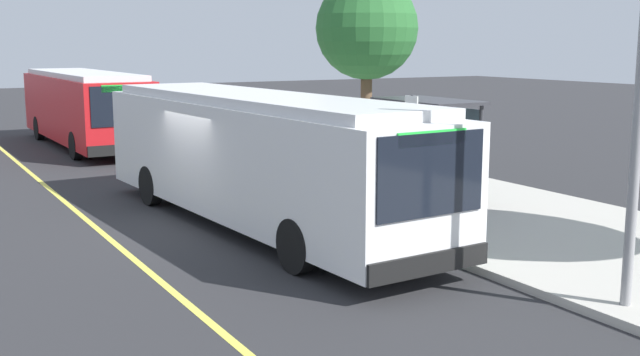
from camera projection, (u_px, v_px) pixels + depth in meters
ground_plane at (203, 224)px, 17.51m from camera, size 120.00×120.00×0.00m
sidewalk_curb at (417, 196)px, 20.42m from camera, size 44.00×6.40×0.15m
lane_stripe_center at (106, 236)px, 16.44m from camera, size 36.00×0.14×0.01m
transit_bus_main at (257, 154)px, 17.07m from camera, size 11.78×3.28×2.95m
transit_bus_second at (84, 106)px, 30.36m from camera, size 10.90×2.72×2.95m
bus_shelter at (428, 126)px, 20.05m from camera, size 2.90×1.60×2.48m
waiting_bench at (432, 178)px, 19.87m from camera, size 1.60×0.48×0.95m
route_sign_post at (411, 141)px, 16.73m from camera, size 0.44×0.08×2.80m
pedestrian_commuter at (444, 176)px, 17.25m from camera, size 0.24×0.40×1.69m
street_tree_upstreet at (367, 29)px, 24.14m from camera, size 3.21×3.21×5.97m
utility_pole at (640, 92)px, 11.11m from camera, size 0.16×0.16×6.40m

